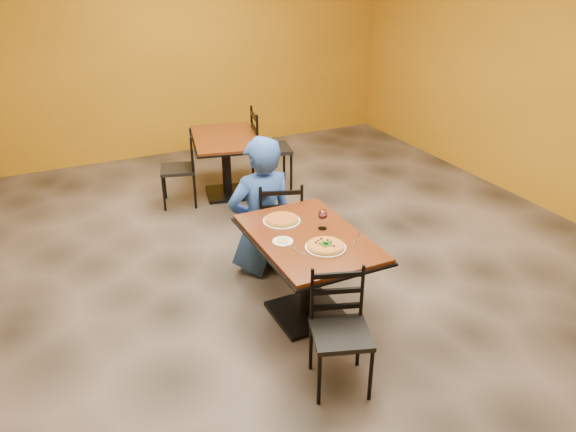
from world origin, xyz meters
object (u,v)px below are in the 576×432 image
chair_second_right (271,149)px  pizza_far (282,219)px  chair_main_near (341,335)px  diner (261,205)px  chair_main_far (279,222)px  pizza_main (326,246)px  table_main (308,257)px  wine_glass (323,218)px  table_second (226,152)px  plate_far (282,221)px  chair_second_left (178,170)px  side_plate (283,241)px  plate_main (326,247)px

chair_second_right → pizza_far: (-0.95, -2.33, 0.26)m
chair_main_near → diner: diner is taller
chair_main_near → chair_main_far: 1.71m
pizza_main → chair_main_near: bearing=-108.6°
table_main → wine_glass: wine_glass is taller
chair_second_right → pizza_main: 3.01m
table_second → pizza_far: 2.37m
table_second → plate_far: (-0.35, -2.33, 0.20)m
chair_main_near → wine_glass: (0.33, 0.88, 0.41)m
plate_far → chair_second_right: bearing=67.9°
table_second → diner: (-0.30, -1.78, 0.11)m
table_second → chair_second_right: (0.60, 0.00, -0.05)m
table_second → wine_glass: wine_glass is taller
plate_far → chair_second_left: bearing=96.2°
table_second → pizza_main: 2.90m
diner → side_plate: 0.90m
table_main → chair_main_far: bearing=80.4°
pizza_main → wine_glass: wine_glass is taller
chair_main_far → pizza_main: bearing=102.7°
chair_main_near → pizza_far: 1.19m
table_second → pizza_far: size_ratio=4.56×
table_main → chair_second_left: size_ratio=1.42×
table_second → chair_second_left: 0.61m
chair_second_left → diner: diner is taller
wine_glass → chair_second_left: bearing=100.8°
wine_glass → table_main: bearing=-159.5°
table_second → chair_main_far: chair_main_far is taller
chair_main_far → plate_far: bearing=86.2°
table_main → plate_main: bearing=-83.7°
table_main → table_second: 2.66m
chair_second_right → side_plate: 2.88m
chair_main_near → pizza_main: chair_main_near is taller
chair_main_far → pizza_far: size_ratio=3.20×
chair_second_left → pizza_far: bearing=21.9°
table_second → plate_far: size_ratio=4.12×
chair_main_near → chair_second_left: 3.48m
side_plate → plate_far: bearing=66.3°
table_second → plate_main: size_ratio=4.12×
chair_second_left → plate_far: size_ratio=2.80×
table_second → wine_glass: (-0.11, -2.59, 0.29)m
chair_main_near → wine_glass: bearing=88.2°
chair_second_left → diner: (0.30, -1.78, 0.22)m
chair_main_near → chair_second_right: bearing=92.1°
chair_second_right → pizza_main: (-0.84, -2.88, 0.26)m
chair_second_left → diner: 1.82m
chair_second_right → plate_main: bearing=176.7°
diner → plate_main: 1.11m
chair_main_far → chair_second_left: bearing=-56.1°
chair_main_far → table_second: bearing=-74.9°
side_plate → wine_glass: wine_glass is taller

